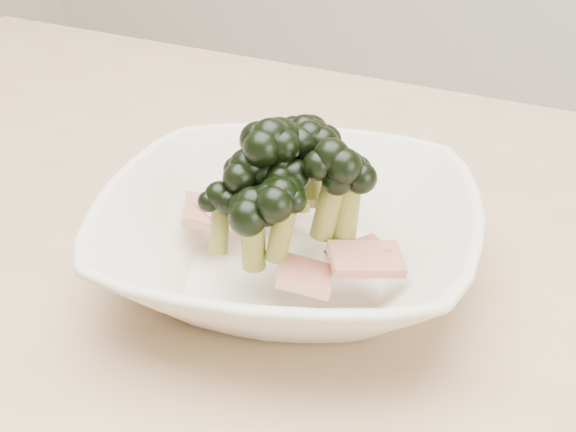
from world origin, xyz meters
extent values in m
cube|color=tan|center=(0.00, 0.00, 0.73)|extent=(1.20, 0.80, 0.04)
cylinder|color=tan|center=(-0.55, 0.35, 0.35)|extent=(0.06, 0.06, 0.71)
imported|color=beige|center=(0.09, -0.02, 0.78)|extent=(0.33, 0.33, 0.06)
cylinder|color=olive|center=(0.09, 0.01, 0.82)|extent=(0.03, 0.02, 0.05)
ellipsoid|color=black|center=(0.09, 0.01, 0.85)|extent=(0.04, 0.04, 0.03)
cylinder|color=olive|center=(0.07, -0.04, 0.82)|extent=(0.02, 0.02, 0.04)
ellipsoid|color=black|center=(0.07, -0.04, 0.84)|extent=(0.04, 0.04, 0.03)
cylinder|color=olive|center=(0.06, 0.03, 0.80)|extent=(0.02, 0.02, 0.04)
ellipsoid|color=black|center=(0.06, 0.03, 0.82)|extent=(0.03, 0.03, 0.02)
cylinder|color=olive|center=(0.07, 0.03, 0.81)|extent=(0.02, 0.03, 0.05)
ellipsoid|color=black|center=(0.07, 0.03, 0.84)|extent=(0.04, 0.04, 0.03)
cylinder|color=olive|center=(0.07, -0.01, 0.83)|extent=(0.02, 0.02, 0.04)
ellipsoid|color=black|center=(0.07, -0.01, 0.85)|extent=(0.04, 0.04, 0.03)
cylinder|color=olive|center=(0.07, 0.04, 0.80)|extent=(0.02, 0.02, 0.05)
ellipsoid|color=black|center=(0.07, 0.04, 0.82)|extent=(0.03, 0.03, 0.03)
cylinder|color=olive|center=(0.08, -0.06, 0.80)|extent=(0.02, 0.02, 0.04)
ellipsoid|color=black|center=(0.08, -0.06, 0.83)|extent=(0.04, 0.04, 0.03)
cylinder|color=olive|center=(0.10, 0.03, 0.80)|extent=(0.02, 0.01, 0.04)
ellipsoid|color=black|center=(0.10, 0.03, 0.82)|extent=(0.03, 0.03, 0.02)
cylinder|color=olive|center=(0.13, -0.02, 0.81)|extent=(0.02, 0.02, 0.05)
ellipsoid|color=black|center=(0.13, -0.02, 0.85)|extent=(0.04, 0.04, 0.03)
cylinder|color=olive|center=(0.09, -0.03, 0.82)|extent=(0.02, 0.02, 0.03)
ellipsoid|color=black|center=(0.09, -0.03, 0.84)|extent=(0.03, 0.03, 0.03)
cylinder|color=olive|center=(0.12, -0.03, 0.82)|extent=(0.02, 0.02, 0.05)
ellipsoid|color=black|center=(0.12, -0.03, 0.86)|extent=(0.04, 0.04, 0.03)
cylinder|color=olive|center=(0.08, -0.03, 0.84)|extent=(0.02, 0.03, 0.05)
ellipsoid|color=black|center=(0.08, -0.03, 0.86)|extent=(0.04, 0.04, 0.03)
cylinder|color=olive|center=(0.06, -0.06, 0.81)|extent=(0.01, 0.02, 0.04)
ellipsoid|color=black|center=(0.06, -0.06, 0.83)|extent=(0.03, 0.03, 0.02)
cylinder|color=olive|center=(0.10, -0.06, 0.81)|extent=(0.02, 0.02, 0.04)
ellipsoid|color=black|center=(0.10, -0.06, 0.84)|extent=(0.04, 0.04, 0.03)
cylinder|color=olive|center=(0.10, -0.01, 0.83)|extent=(0.02, 0.02, 0.04)
ellipsoid|color=black|center=(0.10, -0.01, 0.86)|extent=(0.04, 0.04, 0.03)
cylinder|color=olive|center=(0.07, 0.00, 0.82)|extent=(0.02, 0.02, 0.04)
ellipsoid|color=black|center=(0.07, 0.00, 0.85)|extent=(0.04, 0.04, 0.03)
cube|color=maroon|center=(0.02, -0.02, 0.78)|extent=(0.05, 0.05, 0.02)
cube|color=maroon|center=(0.15, -0.03, 0.79)|extent=(0.06, 0.05, 0.02)
cube|color=maroon|center=(0.04, 0.02, 0.78)|extent=(0.06, 0.06, 0.02)
cube|color=maroon|center=(0.14, -0.03, 0.79)|extent=(0.05, 0.05, 0.02)
cube|color=maroon|center=(0.03, -0.01, 0.79)|extent=(0.04, 0.05, 0.01)
cube|color=maroon|center=(0.12, -0.06, 0.79)|extent=(0.05, 0.05, 0.02)
camera|label=1|loc=(0.31, -0.44, 1.07)|focal=50.00mm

